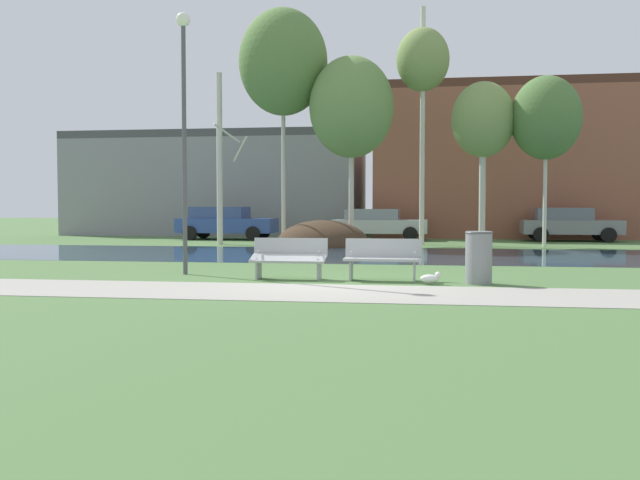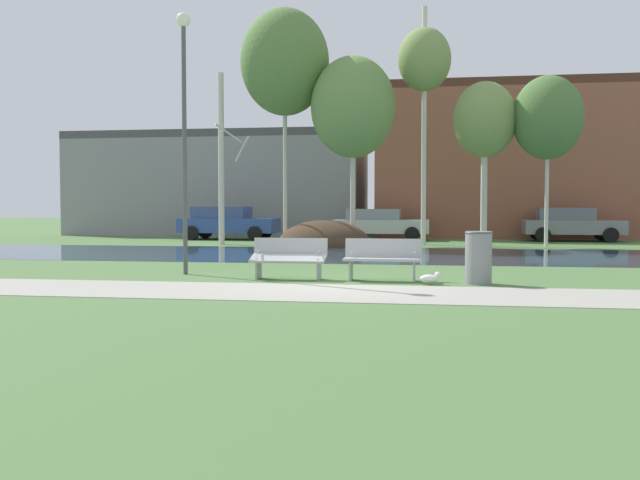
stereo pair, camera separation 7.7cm
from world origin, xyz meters
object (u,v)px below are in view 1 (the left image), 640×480
Objects in this scene: bench_right at (383,258)px; seagull at (431,278)px; trash_bin at (479,257)px; streetlamp at (184,103)px; parked_van_nearest_blue at (225,222)px; parked_sedan_second_silver at (378,224)px; parked_hatch_third_grey at (568,224)px; bench_left at (289,257)px.

bench_right is 3.59× the size of seagull.
streetlamp reaches higher than trash_bin.
streetlamp is at bearing 166.56° from seagull.
parked_sedan_second_silver is (7.00, 0.37, -0.04)m from parked_van_nearest_blue.
bench_right is at bearing -85.44° from parked_sedan_second_silver.
bench_right is at bearing -111.33° from parked_hatch_third_grey.
parked_van_nearest_blue is 7.01m from parked_sedan_second_silver.
parked_hatch_third_grey is at bearing 63.32° from bench_left.
trash_bin is 0.24× the size of parked_van_nearest_blue.
trash_bin is at bearing -79.41° from parked_sedan_second_silver.
seagull is 0.11× the size of parked_hatch_third_grey.
seagull is 0.10× the size of parked_van_nearest_blue.
bench_left is at bearing 168.20° from seagull.
parked_sedan_second_silver is (0.60, 17.43, 0.28)m from bench_left.
parked_sedan_second_silver is (-1.39, 17.43, 0.28)m from bench_right.
trash_bin is 20.23m from parked_van_nearest_blue.
bench_left is at bearing 175.16° from trash_bin.
parked_sedan_second_silver is (-2.38, 18.05, 0.62)m from seagull.
bench_right is 19.01m from parked_van_nearest_blue.
bench_right is at bearing 147.85° from seagull.
parked_hatch_third_grey is at bearing 2.23° from parked_sedan_second_silver.
trash_bin is at bearing -9.04° from streetlamp.
bench_right is at bearing -8.74° from streetlamp.
parked_sedan_second_silver is at bearing -177.77° from parked_hatch_third_grey.
parked_van_nearest_blue reaches higher than bench_left.
bench_right is (1.99, 0.00, 0.00)m from bench_left.
parked_hatch_third_grey is at bearing 56.10° from streetlamp.
streetlamp is 1.32× the size of parked_van_nearest_blue.
streetlamp is (-5.52, 1.32, 3.74)m from seagull.
bench_left reaches higher than seagull.
parked_sedan_second_silver is at bearing 100.59° from trash_bin.
streetlamp is (-2.54, 0.70, 3.40)m from bench_left.
seagull is at bearing -82.49° from parked_sedan_second_silver.
bench_left is 0.38× the size of parked_hatch_third_grey.
bench_right is 0.27× the size of streetlamp.
bench_left is 19.87m from parked_hatch_third_grey.
parked_van_nearest_blue reaches higher than bench_right.
bench_right reaches higher than seagull.
bench_left is at bearing -69.42° from parked_van_nearest_blue.
parked_sedan_second_silver is at bearing 88.04° from bench_left.
trash_bin is at bearing -9.75° from bench_right.
streetlamp is 17.31m from parked_sedan_second_silver.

